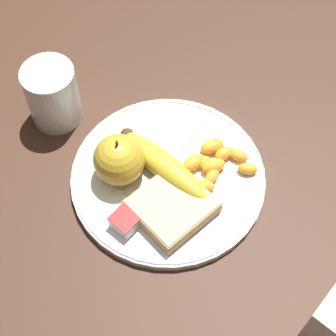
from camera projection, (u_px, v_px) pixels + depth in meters
ground_plane at (168, 180)px, 0.78m from camera, size 3.00×3.00×0.00m
plate at (168, 177)px, 0.77m from camera, size 0.27×0.27×0.01m
juice_glass at (53, 96)px, 0.80m from camera, size 0.07×0.07×0.09m
apple at (119, 160)px, 0.74m from camera, size 0.07×0.07×0.08m
banana at (163, 164)px, 0.75m from camera, size 0.04×0.16×0.04m
bread_slice at (172, 206)px, 0.73m from camera, size 0.11×0.10×0.02m
fork at (163, 163)px, 0.77m from camera, size 0.17×0.03×0.00m
jam_packet at (127, 219)px, 0.72m from camera, size 0.04×0.03×0.02m
orange_segment_0 at (212, 176)px, 0.76m from camera, size 0.03×0.02×0.01m
orange_segment_1 at (202, 162)px, 0.77m from camera, size 0.03×0.02×0.01m
orange_segment_2 at (214, 166)px, 0.76m from camera, size 0.04×0.03×0.02m
orange_segment_3 at (224, 153)px, 0.77m from camera, size 0.03×0.03×0.02m
orange_segment_4 at (212, 146)px, 0.78m from camera, size 0.04×0.03×0.02m
orange_segment_5 at (194, 162)px, 0.76m from camera, size 0.04×0.03×0.02m
orange_segment_6 at (205, 185)px, 0.75m from camera, size 0.02×0.03×0.01m
orange_segment_7 at (238, 155)px, 0.77m from camera, size 0.02×0.03×0.02m
orange_segment_8 at (248, 169)px, 0.76m from camera, size 0.03×0.03×0.02m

